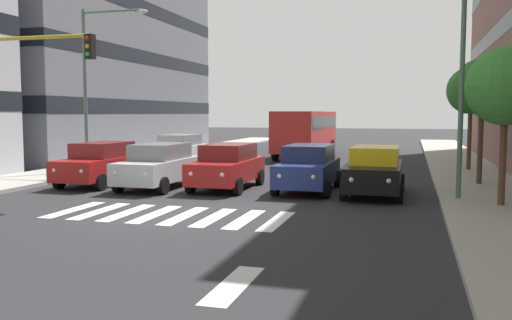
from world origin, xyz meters
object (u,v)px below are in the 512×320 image
object	(u,v)px
traffic_light_gantry	(15,89)
street_lamp_left	(451,56)
street_lamp_right	(95,73)
street_tree_2	(471,91)
car_1	(308,168)
street_tree_1	(482,87)
street_tree_0	(506,87)
bus_behind_traffic	(307,129)
car_2	(228,166)
car_4	(101,163)
car_0	(375,170)
car_row2_0	(179,150)
car_3	(159,165)

from	to	relation	value
traffic_light_gantry	street_lamp_left	distance (m)	14.16
street_lamp_right	street_tree_2	distance (m)	17.90
car_1	street_tree_2	xyz separation A→B (m)	(-6.37, -8.47, 3.09)
street_lamp_left	street_tree_1	xyz separation A→B (m)	(-1.42, -4.04, -0.82)
street_tree_0	bus_behind_traffic	bearing A→B (deg)	-62.81
car_2	street_tree_1	size ratio (longest dim) A/B	0.91
car_4	street_tree_2	bearing A→B (deg)	-148.61
bus_behind_traffic	street_tree_2	world-z (taller)	street_tree_2
traffic_light_gantry	car_0	bearing A→B (deg)	-158.20
car_4	car_row2_0	bearing A→B (deg)	-88.55
car_0	car_3	world-z (taller)	same
car_2	traffic_light_gantry	size ratio (longest dim) A/B	0.81
car_4	traffic_light_gantry	distance (m)	5.17
car_3	street_tree_0	world-z (taller)	street_tree_0
car_1	car_row2_0	bearing A→B (deg)	-41.52
street_lamp_left	street_tree_0	bearing A→B (deg)	144.24
car_4	car_row2_0	world-z (taller)	same
bus_behind_traffic	street_lamp_left	xyz separation A→B (m)	(-7.91, 17.22, 2.85)
car_row2_0	traffic_light_gantry	distance (m)	12.78
car_0	traffic_light_gantry	size ratio (longest dim) A/B	0.81
car_row2_0	street_lamp_left	distance (m)	16.48
car_0	bus_behind_traffic	size ratio (longest dim) A/B	0.42
car_1	street_lamp_left	size ratio (longest dim) A/B	0.58
car_3	traffic_light_gantry	world-z (taller)	traffic_light_gantry
car_2	bus_behind_traffic	world-z (taller)	bus_behind_traffic
car_3	street_tree_2	distance (m)	15.53
car_1	street_tree_0	xyz separation A→B (m)	(-6.29, 2.23, 2.79)
street_lamp_right	street_tree_2	bearing A→B (deg)	-160.48
car_4	traffic_light_gantry	world-z (taller)	traffic_light_gantry
street_lamp_right	car_0	bearing A→B (deg)	167.55
street_tree_1	bus_behind_traffic	bearing A→B (deg)	-54.69
street_lamp_left	street_tree_0	xyz separation A→B (m)	(-1.48, 1.07, -1.04)
traffic_light_gantry	street_tree_0	size ratio (longest dim) A/B	1.17
bus_behind_traffic	street_lamp_left	size ratio (longest dim) A/B	1.38
car_0	street_lamp_right	distance (m)	13.78
street_tree_2	street_tree_0	bearing A→B (deg)	89.57
car_1	car_2	distance (m)	3.11
car_4	street_tree_2	distance (m)	17.57
street_lamp_left	traffic_light_gantry	bearing A→B (deg)	15.14
car_2	car_3	world-z (taller)	same
car_1	car_2	world-z (taller)	same
car_3	car_row2_0	size ratio (longest dim) A/B	1.00
car_row2_0	traffic_light_gantry	bearing A→B (deg)	89.00
bus_behind_traffic	street_tree_2	bearing A→B (deg)	141.32
car_4	street_lamp_left	xyz separation A→B (m)	(-13.21, 0.63, 3.83)
street_lamp_left	car_2	bearing A→B (deg)	-6.89
car_0	street_lamp_right	xyz separation A→B (m)	(12.91, -2.85, 3.88)
car_2	car_4	bearing A→B (deg)	3.55
street_lamp_right	street_tree_0	world-z (taller)	street_lamp_right
street_tree_0	street_tree_1	size ratio (longest dim) A/B	0.97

